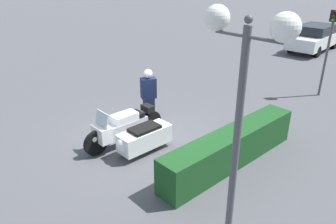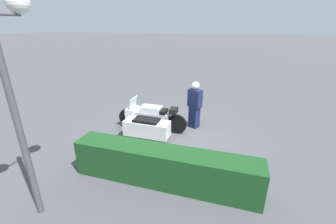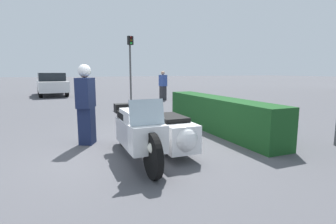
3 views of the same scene
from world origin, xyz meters
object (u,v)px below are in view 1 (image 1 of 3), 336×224
police_motorcycle (132,133)px  officer_rider (149,94)px  twin_lamp_post (244,69)px  traffic_light_far (329,41)px  parked_car_background (315,37)px  hedge_bush_curbside (231,148)px

police_motorcycle → officer_rider: bearing=-143.7°
twin_lamp_post → traffic_light_far: bearing=-164.9°
police_motorcycle → parked_car_background: 14.90m
officer_rider → twin_lamp_post: size_ratio=0.42×
traffic_light_far → parked_car_background: bearing=-166.1°
hedge_bush_curbside → officer_rider: bearing=-91.1°
traffic_light_far → police_motorcycle: bearing=-25.2°
officer_rider → traffic_light_far: traffic_light_far is taller
officer_rider → twin_lamp_post: (2.24, 5.01, 2.41)m
hedge_bush_curbside → traffic_light_far: bearing=-173.9°
police_motorcycle → traffic_light_far: bearing=168.4°
officer_rider → parked_car_background: (-13.30, -0.93, -0.14)m
traffic_light_far → twin_lamp_post: bearing=1.5°
officer_rider → hedge_bush_curbside: bearing=-155.1°
hedge_bush_curbside → parked_car_background: (-13.36, -4.29, 0.33)m
hedge_bush_curbside → twin_lamp_post: (2.18, 1.64, 2.87)m
hedge_bush_curbside → twin_lamp_post: size_ratio=1.08×
police_motorcycle → traffic_light_far: (-7.84, 1.61, 1.66)m
traffic_light_far → parked_car_background: 7.93m
officer_rider → parked_car_background: officer_rider is taller
hedge_bush_curbside → traffic_light_far: 6.68m
police_motorcycle → officer_rider: 1.88m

